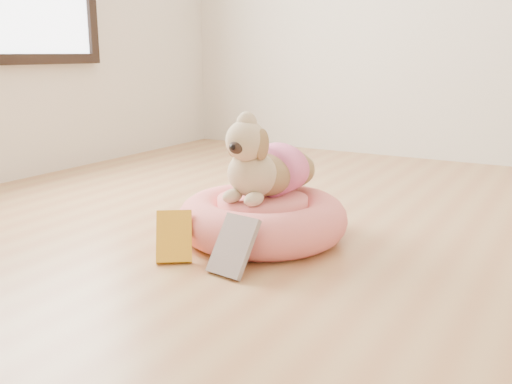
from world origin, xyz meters
The scene contains 5 objects.
floor centered at (0.00, 0.00, 0.00)m, with size 4.50×4.50×0.00m, color #B3794A.
pet_bed centered at (-0.27, 0.19, 0.08)m, with size 0.65×0.65×0.17m.
dog centered at (-0.27, 0.22, 0.34)m, with size 0.32×0.46×0.34m, color brown, non-canonical shape.
book_yellow centered at (-0.42, -0.16, 0.08)m, with size 0.12×0.02×0.19m, color yellow.
book_white centered at (-0.18, -0.16, 0.09)m, with size 0.13×0.02×0.21m, color white.
Camera 1 is at (0.78, -1.65, 0.71)m, focal length 40.00 mm.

